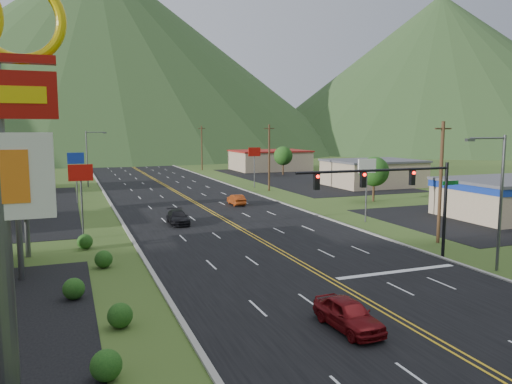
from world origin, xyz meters
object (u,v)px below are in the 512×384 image
object	(u,v)px
car_red_near	(348,315)
car_dark_mid	(178,218)
traffic_signal	(400,188)
car_red_far	(236,200)
streetlight_east	(498,194)
streetlight_west	(89,155)

from	to	relation	value
car_red_near	car_dark_mid	world-z (taller)	car_red_near
traffic_signal	car_red_far	distance (m)	29.75
streetlight_east	streetlight_west	size ratio (longest dim) A/B	1.00
car_dark_mid	traffic_signal	bearing A→B (deg)	-56.90
traffic_signal	car_dark_mid	world-z (taller)	traffic_signal
streetlight_west	traffic_signal	bearing A→B (deg)	-72.03
streetlight_east	car_dark_mid	world-z (taller)	streetlight_east
streetlight_west	car_red_near	bearing A→B (deg)	-82.39
streetlight_east	car_dark_mid	distance (m)	28.94
traffic_signal	car_red_near	xyz separation A→B (m)	(-9.47, -9.05, -4.60)
traffic_signal	car_dark_mid	distance (m)	23.16
streetlight_west	car_red_far	size ratio (longest dim) A/B	2.31
car_red_near	car_dark_mid	size ratio (longest dim) A/B	0.94
streetlight_west	car_red_far	xyz separation A→B (m)	(16.02, -26.70, -4.54)
car_red_near	car_red_far	bearing A→B (deg)	76.12
traffic_signal	car_red_far	bearing A→B (deg)	94.19
car_red_near	car_red_far	world-z (taller)	car_red_near
traffic_signal	streetlight_east	xyz separation A→B (m)	(4.70, -4.00, -0.15)
car_dark_mid	car_red_far	xyz separation A→B (m)	(9.36, 9.75, -0.02)
streetlight_east	car_red_near	xyz separation A→B (m)	(-14.17, -5.06, -4.45)
streetlight_east	car_red_far	world-z (taller)	streetlight_east
car_red_near	car_dark_mid	bearing A→B (deg)	91.00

